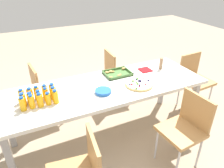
# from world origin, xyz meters

# --- Properties ---
(ground_plane) EXTENTS (12.00, 12.00, 0.00)m
(ground_plane) POSITION_xyz_m (0.00, 0.00, 0.00)
(ground_plane) COLOR tan
(party_table) EXTENTS (2.37, 0.81, 0.75)m
(party_table) POSITION_xyz_m (0.00, 0.00, 0.68)
(party_table) COLOR silver
(party_table) RESTS_ON ground_plane
(chair_far_right) EXTENTS (0.42, 0.42, 0.83)m
(chair_far_right) POSITION_xyz_m (0.52, 0.76, 0.50)
(chair_far_right) COLOR #B7844C
(chair_far_right) RESTS_ON ground_plane
(chair_near_right) EXTENTS (0.43, 0.43, 0.83)m
(chair_near_right) POSITION_xyz_m (0.59, -0.73, 0.50)
(chair_near_right) COLOR #B7844C
(chair_near_right) RESTS_ON ground_plane
(chair_end) EXTENTS (0.42, 0.42, 0.83)m
(chair_end) POSITION_xyz_m (1.49, 0.09, 0.50)
(chair_end) COLOR #B7844C
(chair_end) RESTS_ON ground_plane
(chair_far_left) EXTENTS (0.44, 0.44, 0.83)m
(chair_far_left) POSITION_xyz_m (-0.59, 0.71, 0.50)
(chair_far_left) COLOR #B7844C
(chair_far_left) RESTS_ON ground_plane
(juice_bottle_0) EXTENTS (0.06, 0.06, 0.15)m
(juice_bottle_0) POSITION_xyz_m (-0.90, -0.09, 0.82)
(juice_bottle_0) COLOR #FAAB14
(juice_bottle_0) RESTS_ON party_table
(juice_bottle_1) EXTENTS (0.05, 0.05, 0.15)m
(juice_bottle_1) POSITION_xyz_m (-0.81, -0.09, 0.82)
(juice_bottle_1) COLOR #FAAE14
(juice_bottle_1) RESTS_ON party_table
(juice_bottle_2) EXTENTS (0.06, 0.06, 0.15)m
(juice_bottle_2) POSITION_xyz_m (-0.74, -0.10, 0.82)
(juice_bottle_2) COLOR #F9AC14
(juice_bottle_2) RESTS_ON party_table
(juice_bottle_3) EXTENTS (0.05, 0.05, 0.14)m
(juice_bottle_3) POSITION_xyz_m (-0.66, -0.10, 0.81)
(juice_bottle_3) COLOR #FAAD14
(juice_bottle_3) RESTS_ON party_table
(juice_bottle_4) EXTENTS (0.06, 0.06, 0.15)m
(juice_bottle_4) POSITION_xyz_m (-0.59, -0.10, 0.82)
(juice_bottle_4) COLOR #F9AF14
(juice_bottle_4) RESTS_ON party_table
(juice_bottle_5) EXTENTS (0.06, 0.06, 0.15)m
(juice_bottle_5) POSITION_xyz_m (-0.89, -0.03, 0.82)
(juice_bottle_5) COLOR #FAAD14
(juice_bottle_5) RESTS_ON party_table
(juice_bottle_6) EXTENTS (0.06, 0.06, 0.13)m
(juice_bottle_6) POSITION_xyz_m (-0.82, -0.02, 0.81)
(juice_bottle_6) COLOR #FAAB14
(juice_bottle_6) RESTS_ON party_table
(juice_bottle_7) EXTENTS (0.05, 0.05, 0.14)m
(juice_bottle_7) POSITION_xyz_m (-0.74, -0.02, 0.81)
(juice_bottle_7) COLOR #F9AB14
(juice_bottle_7) RESTS_ON party_table
(juice_bottle_8) EXTENTS (0.05, 0.05, 0.15)m
(juice_bottle_8) POSITION_xyz_m (-0.67, -0.02, 0.82)
(juice_bottle_8) COLOR #F9AE14
(juice_bottle_8) RESTS_ON party_table
(juice_bottle_9) EXTENTS (0.06, 0.06, 0.14)m
(juice_bottle_9) POSITION_xyz_m (-0.59, -0.02, 0.81)
(juice_bottle_9) COLOR #FAAC14
(juice_bottle_9) RESTS_ON party_table
(juice_bottle_10) EXTENTS (0.06, 0.06, 0.15)m
(juice_bottle_10) POSITION_xyz_m (-0.89, 0.06, 0.82)
(juice_bottle_10) COLOR #F9AD14
(juice_bottle_10) RESTS_ON party_table
(juice_bottle_11) EXTENTS (0.06, 0.06, 0.15)m
(juice_bottle_11) POSITION_xyz_m (-0.81, 0.05, 0.82)
(juice_bottle_11) COLOR #F9AF14
(juice_bottle_11) RESTS_ON party_table
(juice_bottle_12) EXTENTS (0.05, 0.05, 0.15)m
(juice_bottle_12) POSITION_xyz_m (-0.74, 0.06, 0.82)
(juice_bottle_12) COLOR #F9AF14
(juice_bottle_12) RESTS_ON party_table
(juice_bottle_13) EXTENTS (0.06, 0.06, 0.15)m
(juice_bottle_13) POSITION_xyz_m (-0.66, 0.05, 0.82)
(juice_bottle_13) COLOR #FAAC14
(juice_bottle_13) RESTS_ON party_table
(juice_bottle_14) EXTENTS (0.06, 0.06, 0.14)m
(juice_bottle_14) POSITION_xyz_m (-0.59, 0.05, 0.81)
(juice_bottle_14) COLOR #F9AB14
(juice_bottle_14) RESTS_ON party_table
(fruit_pizza) EXTENTS (0.32, 0.32, 0.05)m
(fruit_pizza) POSITION_xyz_m (0.36, -0.15, 0.76)
(fruit_pizza) COLOR tan
(fruit_pizza) RESTS_ON party_table
(snack_tray) EXTENTS (0.33, 0.25, 0.04)m
(snack_tray) POSITION_xyz_m (0.25, 0.22, 0.76)
(snack_tray) COLOR #477238
(snack_tray) RESTS_ON party_table
(plate_stack) EXTENTS (0.18, 0.18, 0.03)m
(plate_stack) POSITION_xyz_m (-0.08, -0.13, 0.76)
(plate_stack) COLOR blue
(plate_stack) RESTS_ON party_table
(napkin_stack) EXTENTS (0.15, 0.15, 0.01)m
(napkin_stack) POSITION_xyz_m (0.65, 0.16, 0.75)
(napkin_stack) COLOR red
(napkin_stack) RESTS_ON party_table
(cardboard_tube) EXTENTS (0.04, 0.04, 0.15)m
(cardboard_tube) POSITION_xyz_m (0.86, 0.11, 0.82)
(cardboard_tube) COLOR #9E7A56
(cardboard_tube) RESTS_ON party_table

